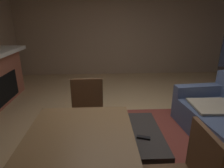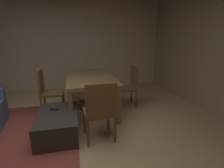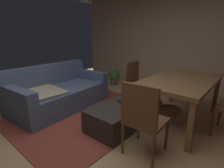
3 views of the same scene
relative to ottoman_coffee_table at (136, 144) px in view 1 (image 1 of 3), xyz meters
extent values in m
plane|color=tan|center=(-0.63, 0.09, -0.18)|extent=(8.10, 8.10, 0.00)
cube|color=#9E846B|center=(-4.01, 0.09, 1.18)|extent=(0.12, 6.69, 2.72)
cube|color=brown|center=(0.00, 0.70, -0.18)|extent=(2.60, 2.00, 0.01)
cube|color=black|center=(-1.76, -2.44, 0.17)|extent=(0.92, 0.10, 0.56)
cube|color=#4C5B7F|center=(-0.98, 1.32, 0.34)|extent=(0.27, 1.00, 0.20)
cube|color=tan|center=(-0.50, 1.36, 0.27)|extent=(0.58, 0.86, 0.03)
cube|color=#2D2826|center=(0.00, 0.00, 0.00)|extent=(0.99, 0.61, 0.36)
cube|color=black|center=(0.14, 0.06, 0.19)|extent=(0.10, 0.17, 0.02)
cube|color=brown|center=(0.88, -0.63, 0.53)|extent=(1.66, 0.96, 0.06)
cube|color=brown|center=(0.11, -0.21, 0.16)|extent=(0.07, 0.07, 0.68)
cube|color=brown|center=(0.11, -1.05, 0.16)|extent=(0.07, 0.07, 0.68)
cube|color=brown|center=(-0.25, -0.63, 0.25)|extent=(0.46, 0.46, 0.04)
cube|color=brown|center=(-0.45, -0.64, 0.51)|extent=(0.06, 0.44, 0.48)
cylinder|color=brown|center=(-0.06, -0.42, 0.02)|extent=(0.04, 0.04, 0.41)
cylinder|color=brown|center=(-0.04, -0.82, 0.02)|extent=(0.04, 0.04, 0.41)
cylinder|color=brown|center=(-0.46, -0.44, 0.02)|extent=(0.04, 0.04, 0.41)
cylinder|color=brown|center=(-0.44, -0.84, 0.02)|extent=(0.04, 0.04, 0.41)
cube|color=brown|center=(0.88, 0.35, 0.51)|extent=(0.44, 0.04, 0.48)
camera|label=1|loc=(2.04, -0.42, 1.52)|focal=30.53mm
camera|label=2|loc=(-2.61, -0.28, 1.34)|focal=27.28mm
camera|label=3|loc=(-1.93, -1.52, 1.24)|focal=27.15mm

